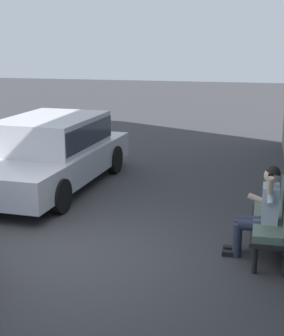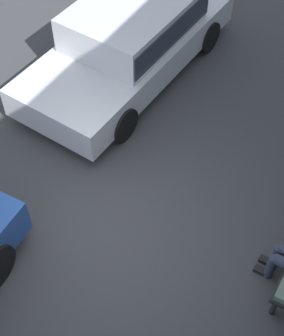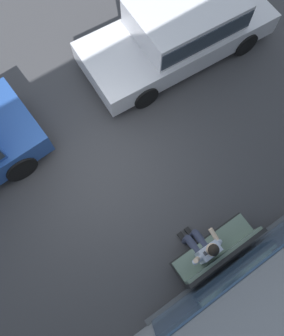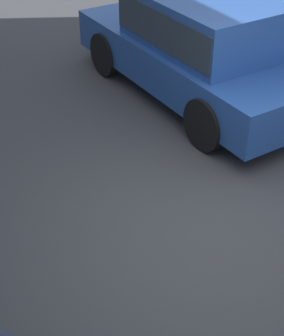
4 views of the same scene
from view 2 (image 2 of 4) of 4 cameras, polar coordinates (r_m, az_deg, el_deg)
The scene contains 2 objects.
ground_plane at distance 7.67m, azimuth -4.44°, elevation -7.13°, with size 60.00×60.00×0.00m, color #38383A.
parked_car_near at distance 9.61m, azimuth -1.26°, elevation 14.41°, with size 4.73×2.17×1.43m.
Camera 2 is at (3.17, 2.60, 6.48)m, focal length 55.00 mm.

